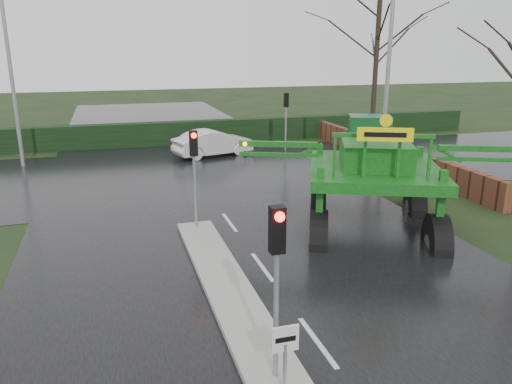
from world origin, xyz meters
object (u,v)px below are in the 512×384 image
object	(u,v)px
traffic_signal_far	(286,108)
traffic_signal_near	(277,257)
crop_sprayer	(321,166)
white_sedan	(213,156)
keep_left_sign	(285,349)
traffic_signal_mid	(194,158)
street_light_right	(384,51)
street_light_left_far	(15,51)

from	to	relation	value
traffic_signal_far	traffic_signal_near	bearing A→B (deg)	69.64
crop_sprayer	white_sedan	bearing A→B (deg)	115.96
keep_left_sign	white_sedan	size ratio (longest dim) A/B	0.29
keep_left_sign	crop_sprayer	size ratio (longest dim) A/B	0.15
traffic_signal_near	white_sedan	world-z (taller)	traffic_signal_near
traffic_signal_mid	crop_sprayer	distance (m)	4.20
keep_left_sign	traffic_signal_far	xyz separation A→B (m)	(7.80, 21.51, 1.53)
keep_left_sign	traffic_signal_far	size ratio (longest dim) A/B	0.38
traffic_signal_near	crop_sprayer	xyz separation A→B (m)	(3.79, 6.69, -0.10)
traffic_signal_near	keep_left_sign	bearing A→B (deg)	-90.00
traffic_signal_mid	traffic_signal_near	bearing A→B (deg)	-90.00
keep_left_sign	traffic_signal_mid	distance (m)	9.12
traffic_signal_near	street_light_right	world-z (taller)	street_light_right
traffic_signal_mid	keep_left_sign	bearing A→B (deg)	-90.00
keep_left_sign	traffic_signal_near	distance (m)	1.61
crop_sprayer	street_light_right	bearing A→B (deg)	71.28
traffic_signal_near	traffic_signal_far	world-z (taller)	same
keep_left_sign	traffic_signal_near	bearing A→B (deg)	90.00
traffic_signal_mid	traffic_signal_far	size ratio (longest dim) A/B	1.00
street_light_left_far	traffic_signal_mid	bearing A→B (deg)	-61.14
street_light_right	crop_sprayer	size ratio (longest dim) A/B	1.15
crop_sprayer	white_sedan	world-z (taller)	crop_sprayer
keep_left_sign	street_light_left_far	size ratio (longest dim) A/B	0.14
traffic_signal_mid	traffic_signal_far	distance (m)	14.75
white_sedan	street_light_left_far	bearing A→B (deg)	72.50
traffic_signal_mid	street_light_left_far	bearing A→B (deg)	118.86
keep_left_sign	traffic_signal_mid	xyz separation A→B (m)	(0.00, 8.99, 1.53)
street_light_left_far	white_sedan	distance (m)	11.71
keep_left_sign	street_light_left_far	world-z (taller)	street_light_left_far
street_light_right	street_light_left_far	size ratio (longest dim) A/B	1.00
street_light_right	crop_sprayer	world-z (taller)	street_light_right
crop_sprayer	traffic_signal_mid	bearing A→B (deg)	177.87
street_light_right	crop_sprayer	distance (m)	9.20
street_light_right	white_sedan	bearing A→B (deg)	129.55
white_sedan	traffic_signal_near	bearing A→B (deg)	155.67
traffic_signal_near	traffic_signal_far	distance (m)	22.42
traffic_signal_near	traffic_signal_mid	bearing A→B (deg)	90.00
traffic_signal_near	street_light_right	size ratio (longest dim) A/B	0.35
street_light_left_far	white_sedan	size ratio (longest dim) A/B	2.15
traffic_signal_far	crop_sprayer	world-z (taller)	crop_sprayer
street_light_right	white_sedan	xyz separation A→B (m)	(-6.34, 7.68, -5.99)
street_light_left_far	keep_left_sign	bearing A→B (deg)	-72.22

